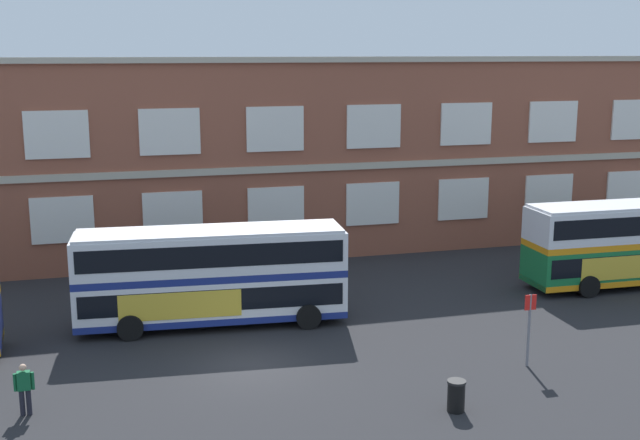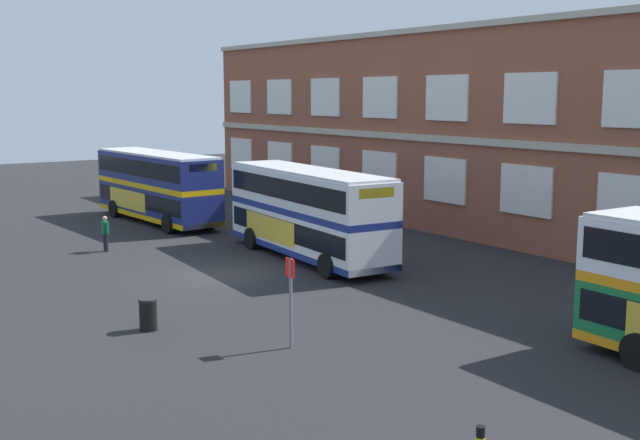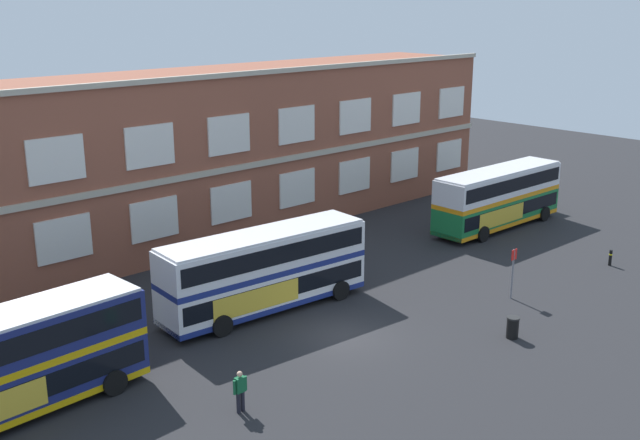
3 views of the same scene
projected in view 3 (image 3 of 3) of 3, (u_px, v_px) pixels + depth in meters
The scene contains 8 objects.
ground_plane at pixel (315, 323), 36.56m from camera, with size 120.00×120.00×0.00m, color #232326.
brick_terminal_building at pixel (156, 162), 47.12m from camera, with size 54.35×8.19×10.91m.
double_decker_middle at pixel (265, 270), 37.48m from camera, with size 11.17×3.51×4.07m.
double_decker_far at pixel (498, 197), 51.28m from camera, with size 11.05×3.02×4.07m.
waiting_passenger at pixel (240, 390), 28.43m from camera, with size 0.63×0.24×1.70m.
bus_stand_flag at pixel (513, 269), 39.12m from camera, with size 0.44×0.10×2.70m.
station_litter_bin at pixel (513, 327), 34.82m from camera, with size 0.60×0.60×1.03m.
safety_bollard_east at pixel (610, 257), 44.33m from camera, with size 0.19×0.19×0.95m.
Camera 3 is at (-22.79, -22.82, 15.05)m, focal length 42.45 mm.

